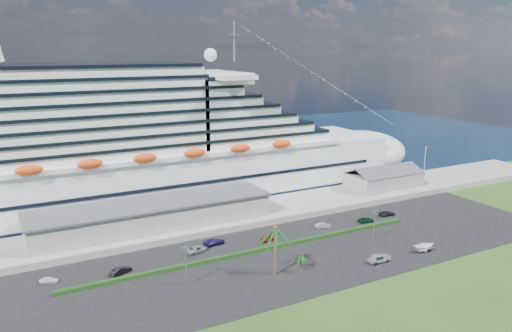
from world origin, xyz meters
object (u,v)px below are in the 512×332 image
parked_car_3 (214,242)px  pickup_truck (379,258)px  boat_trailer (425,246)px  cruise_ship (138,151)px

parked_car_3 → pickup_truck: size_ratio=1.05×
parked_car_3 → boat_trailer: boat_trailer is taller
cruise_ship → parked_car_3: bearing=-80.3°
pickup_truck → boat_trailer: boat_trailer is taller
pickup_truck → boat_trailer: 13.77m
parked_car_3 → boat_trailer: bearing=-130.4°
cruise_ship → parked_car_3: 42.85m
cruise_ship → boat_trailer: 83.10m
parked_car_3 → pickup_truck: (27.99, -26.35, 0.20)m
cruise_ship → boat_trailer: size_ratio=29.66×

